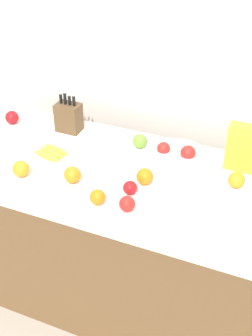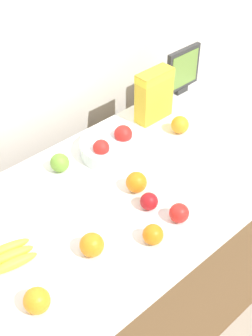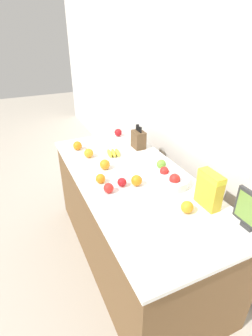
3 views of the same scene
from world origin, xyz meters
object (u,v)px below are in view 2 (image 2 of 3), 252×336
(orange_front_left, at_px, (180,125))
(orange_back_center, at_px, (92,245))
(small_monitor, at_px, (183,70))
(apple_near_bananas, at_px, (149,201))
(cereal_box, at_px, (154,93))
(banana_bunch, at_px, (10,256))
(fruit_bowl, at_px, (113,146))
(orange_near_bowl, at_px, (153,235))
(orange_front_center, at_px, (37,301))
(orange_mid_right, at_px, (136,182))
(apple_leftmost, at_px, (60,163))
(apple_front, at_px, (179,213))

(orange_front_left, bearing_deg, orange_back_center, -159.80)
(small_monitor, xyz_separation_m, apple_near_bananas, (-0.76, -0.51, -0.10))
(orange_back_center, bearing_deg, cereal_box, 30.62)
(banana_bunch, height_order, orange_front_left, orange_front_left)
(fruit_bowl, distance_m, orange_back_center, 0.58)
(orange_near_bowl, bearing_deg, orange_front_center, 173.69)
(fruit_bowl, height_order, orange_near_bowl, fruit_bowl)
(orange_mid_right, bearing_deg, orange_near_bowl, -121.75)
(apple_leftmost, distance_m, orange_back_center, 0.49)
(fruit_bowl, height_order, orange_back_center, fruit_bowl)
(orange_front_center, bearing_deg, small_monitor, 23.71)
(orange_mid_right, bearing_deg, orange_front_center, -162.93)
(small_monitor, relative_size, banana_bunch, 1.29)
(apple_leftmost, xyz_separation_m, orange_near_bowl, (0.00, -0.56, -0.00))
(fruit_bowl, bearing_deg, orange_back_center, -138.95)
(small_monitor, xyz_separation_m, orange_back_center, (-1.07, -0.53, -0.09))
(orange_front_center, relative_size, orange_near_bowl, 1.13)
(apple_near_bananas, xyz_separation_m, orange_front_center, (-0.59, -0.08, 0.01))
(cereal_box, relative_size, orange_near_bowl, 3.33)
(apple_leftmost, bearing_deg, fruit_bowl, -15.02)
(small_monitor, relative_size, apple_near_bananas, 3.53)
(banana_bunch, distance_m, orange_front_center, 0.24)
(small_monitor, distance_m, fruit_bowl, 0.65)
(apple_front, height_order, orange_back_center, orange_back_center)
(orange_front_center, bearing_deg, cereal_box, 26.25)
(apple_near_bananas, xyz_separation_m, orange_back_center, (-0.31, -0.02, 0.01))
(small_monitor, bearing_deg, orange_front_left, -139.39)
(fruit_bowl, relative_size, orange_front_center, 3.35)
(orange_front_center, bearing_deg, orange_back_center, 11.95)
(small_monitor, bearing_deg, orange_front_center, -156.29)
(small_monitor, distance_m, orange_mid_right, 0.83)
(cereal_box, height_order, orange_back_center, cereal_box)
(apple_leftmost, relative_size, orange_back_center, 0.94)
(orange_front_left, distance_m, orange_front_center, 1.11)
(orange_back_center, xyz_separation_m, orange_mid_right, (0.35, 0.13, -0.00))
(fruit_bowl, relative_size, apple_leftmost, 3.53)
(banana_bunch, xyz_separation_m, orange_front_center, (-0.04, -0.23, 0.03))
(small_monitor, distance_m, orange_front_left, 0.38)
(orange_near_bowl, bearing_deg, fruit_bowl, 63.71)
(orange_front_center, height_order, orange_near_bowl, orange_front_center)
(fruit_bowl, xyz_separation_m, apple_leftmost, (-0.25, 0.07, 0.00))
(orange_back_center, bearing_deg, orange_front_left, 20.20)
(orange_back_center, bearing_deg, apple_front, -16.20)
(fruit_bowl, height_order, banana_bunch, fruit_bowl)
(banana_bunch, distance_m, orange_mid_right, 0.58)
(orange_near_bowl, relative_size, orange_mid_right, 0.89)
(fruit_bowl, relative_size, apple_front, 3.81)
(small_monitor, xyz_separation_m, cereal_box, (-0.29, -0.07, 0.01))
(cereal_box, bearing_deg, orange_near_bowl, -135.46)
(cereal_box, bearing_deg, fruit_bowl, -166.91)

